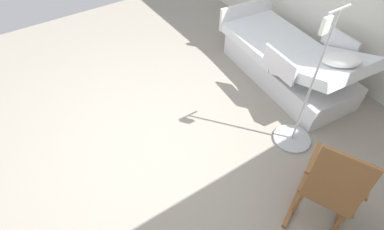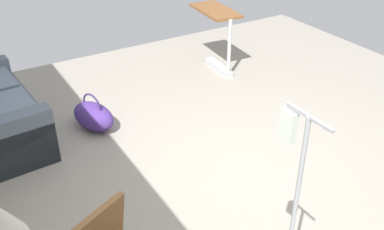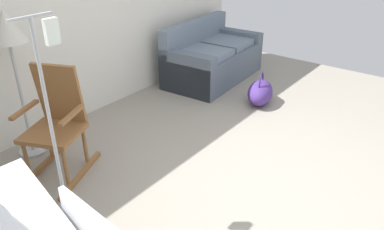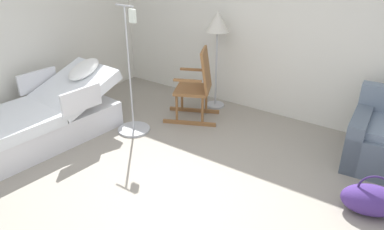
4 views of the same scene
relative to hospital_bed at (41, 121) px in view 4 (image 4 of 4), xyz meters
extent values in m
plane|color=gray|center=(2.19, 0.04, -0.30)|extent=(7.21, 7.21, 0.00)
cube|color=silver|center=(2.19, 2.53, 1.05)|extent=(5.97, 0.10, 2.70)
cube|color=silver|center=(0.00, 0.00, -0.12)|extent=(1.04, 2.00, 0.35)
cube|color=white|center=(-0.04, -0.47, 0.12)|extent=(1.01, 1.23, 0.14)
cube|color=white|center=(0.05, 0.55, 0.29)|extent=(0.99, 1.01, 0.47)
ellipsoid|color=white|center=(0.07, 0.72, 0.50)|extent=(0.38, 0.53, 0.30)
cube|color=silver|center=(-0.48, 0.35, 0.33)|extent=(0.09, 0.56, 0.28)
cube|color=silver|center=(0.53, 0.26, 0.33)|extent=(0.09, 0.56, 0.28)
cylinder|color=black|center=(-0.29, 0.83, -0.25)|extent=(0.10, 0.10, 0.10)
cylinder|color=black|center=(0.43, 0.76, -0.25)|extent=(0.10, 0.10, 0.10)
cube|color=slate|center=(3.43, 1.86, 0.00)|extent=(0.24, 0.86, 0.60)
cube|color=brown|center=(1.11, 1.85, -0.27)|extent=(0.71, 0.35, 0.05)
cube|color=brown|center=(1.29, 1.46, -0.27)|extent=(0.71, 0.35, 0.05)
cylinder|color=brown|center=(1.12, 1.40, -0.05)|extent=(0.04, 0.04, 0.40)
cylinder|color=brown|center=(0.96, 1.75, -0.05)|extent=(0.04, 0.04, 0.40)
cylinder|color=brown|center=(1.45, 1.56, -0.05)|extent=(0.04, 0.04, 0.40)
cylinder|color=brown|center=(1.29, 1.91, -0.05)|extent=(0.04, 0.04, 0.40)
cube|color=brown|center=(1.20, 1.65, 0.15)|extent=(0.62, 0.63, 0.04)
cube|color=brown|center=(1.39, 1.74, 0.45)|extent=(0.29, 0.44, 0.60)
cube|color=brown|center=(1.28, 1.44, 0.37)|extent=(0.37, 0.20, 0.03)
cube|color=brown|center=(1.09, 1.86, 0.37)|extent=(0.37, 0.20, 0.03)
cylinder|color=#B2B5BA|center=(1.26, 2.22, -0.28)|extent=(0.28, 0.28, 0.03)
cylinder|color=#B2B5BA|center=(1.26, 2.22, 0.31)|extent=(0.03, 0.03, 1.15)
cone|color=beige|center=(1.26, 2.22, 1.03)|extent=(0.34, 0.34, 0.30)
ellipsoid|color=#472D7A|center=(3.79, 0.92, -0.15)|extent=(0.63, 0.49, 0.30)
torus|color=#312055|center=(3.79, 0.92, -0.02)|extent=(0.29, 0.12, 0.30)
cylinder|color=#B2B5BA|center=(0.76, 0.88, -0.28)|extent=(0.44, 0.44, 0.03)
cylinder|color=#B2B5BA|center=(0.76, 0.88, 0.56)|extent=(0.02, 0.02, 1.65)
cube|color=#B2B5BA|center=(0.76, 0.88, 1.38)|extent=(0.28, 0.02, 0.02)
cube|color=white|center=(0.88, 0.88, 1.27)|extent=(0.09, 0.04, 0.16)
camera|label=1|loc=(3.06, 2.18, 2.59)|focal=28.74mm
camera|label=2|loc=(-0.40, 2.18, 2.38)|focal=41.79mm
camera|label=3|loc=(-0.40, -1.18, 1.87)|focal=35.61mm
camera|label=4|loc=(3.97, -2.36, 2.13)|focal=34.48mm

